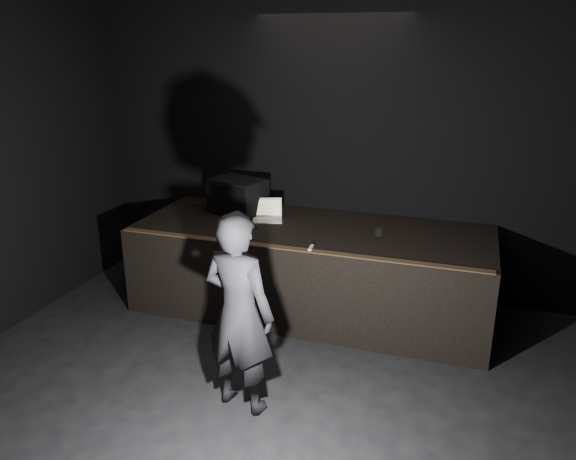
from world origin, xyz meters
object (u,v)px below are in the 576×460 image
Objects in this scene: beer_can at (238,227)px; person at (239,313)px; stage_monitor at (238,196)px; stage_riser at (311,269)px; laptop at (267,214)px.

person is (0.66, -1.52, -0.19)m from beer_can.
stage_monitor is 2.47m from person.
beer_can is at bearing -55.44° from person.
stage_riser is 2.27× the size of person.
person reaches higher than beer_can.
laptop reaches higher than stage_riser.
stage_monitor is 1.75× the size of laptop.
stage_riser is 28.17× the size of beer_can.
stage_riser is 1.27m from stage_monitor.
beer_can is (-0.13, -0.59, 0.01)m from laptop.
stage_riser is 1.01m from beer_can.
person reaches higher than stage_monitor.
person is at bearing -66.45° from beer_can.
beer_can is at bearing -49.92° from stage_monitor.
laptop is 0.24× the size of person.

